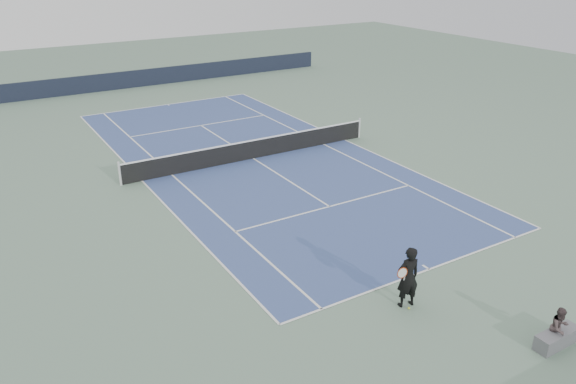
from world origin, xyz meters
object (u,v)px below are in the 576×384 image
tennis_player (408,277)px  tennis_ball (409,308)px  tennis_net (253,149)px  spectator_bench (558,333)px

tennis_player → tennis_ball: 0.92m
tennis_net → spectator_bench: bearing=-89.5°
tennis_ball → spectator_bench: 3.80m
tennis_net → tennis_player: size_ratio=6.92×
tennis_ball → spectator_bench: bearing=-55.5°
tennis_ball → spectator_bench: (2.14, -3.12, 0.36)m
tennis_player → tennis_ball: (-0.05, -0.20, -0.90)m
tennis_player → spectator_bench: bearing=-57.8°
spectator_bench → tennis_ball: bearing=124.5°
tennis_ball → tennis_player: bearing=76.3°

